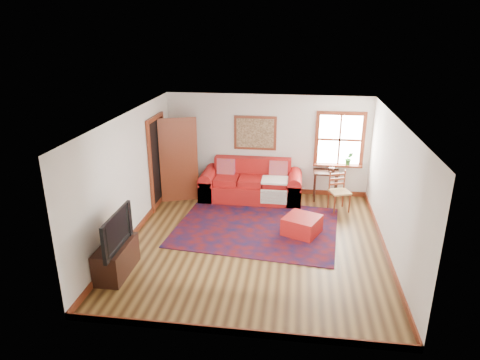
# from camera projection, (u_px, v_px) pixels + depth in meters

# --- Properties ---
(ground) EXTENTS (5.50, 5.50, 0.00)m
(ground) POSITION_uv_depth(u_px,v_px,m) (255.00, 242.00, 8.49)
(ground) COLOR #3F2711
(ground) RESTS_ON ground
(room_envelope) EXTENTS (5.04, 5.54, 2.52)m
(room_envelope) POSITION_uv_depth(u_px,v_px,m) (256.00, 163.00, 7.94)
(room_envelope) COLOR silver
(room_envelope) RESTS_ON ground
(window) EXTENTS (1.18, 0.20, 1.38)m
(window) POSITION_uv_depth(u_px,v_px,m) (341.00, 145.00, 10.33)
(window) COLOR white
(window) RESTS_ON ground
(doorway) EXTENTS (0.89, 1.08, 2.14)m
(doorway) POSITION_uv_depth(u_px,v_px,m) (170.00, 160.00, 10.07)
(doorway) COLOR black
(doorway) RESTS_ON ground
(framed_artwork) EXTENTS (1.05, 0.07, 0.85)m
(framed_artwork) POSITION_uv_depth(u_px,v_px,m) (255.00, 133.00, 10.53)
(framed_artwork) COLOR maroon
(framed_artwork) RESTS_ON ground
(persian_rug) EXTENTS (3.57, 2.98, 0.02)m
(persian_rug) POSITION_uv_depth(u_px,v_px,m) (257.00, 227.00, 9.12)
(persian_rug) COLOR #540C0C
(persian_rug) RESTS_ON ground
(red_leather_sofa) EXTENTS (2.45, 1.01, 0.96)m
(red_leather_sofa) POSITION_uv_depth(u_px,v_px,m) (251.00, 186.00, 10.54)
(red_leather_sofa) COLOR #AF1716
(red_leather_sofa) RESTS_ON ground
(red_ottoman) EXTENTS (0.88, 0.88, 0.38)m
(red_ottoman) POSITION_uv_depth(u_px,v_px,m) (302.00, 225.00, 8.76)
(red_ottoman) COLOR #AF1716
(red_ottoman) RESTS_ON ground
(side_table) EXTENTS (0.61, 0.46, 0.73)m
(side_table) POSITION_uv_depth(u_px,v_px,m) (326.00, 176.00, 10.35)
(side_table) COLOR #321810
(side_table) RESTS_ON ground
(ladder_back_chair) EXTENTS (0.54, 0.53, 0.91)m
(ladder_back_chair) POSITION_uv_depth(u_px,v_px,m) (339.00, 190.00, 9.83)
(ladder_back_chair) COLOR tan
(ladder_back_chair) RESTS_ON ground
(media_cabinet) EXTENTS (0.45, 1.01, 0.55)m
(media_cabinet) POSITION_uv_depth(u_px,v_px,m) (116.00, 259.00, 7.35)
(media_cabinet) COLOR #321810
(media_cabinet) RESTS_ON ground
(television) EXTENTS (0.15, 1.12, 0.64)m
(television) POSITION_uv_depth(u_px,v_px,m) (111.00, 231.00, 7.03)
(television) COLOR black
(television) RESTS_ON media_cabinet
(candle_hurricane) EXTENTS (0.12, 0.12, 0.18)m
(candle_hurricane) POSITION_uv_depth(u_px,v_px,m) (126.00, 230.00, 7.57)
(candle_hurricane) COLOR silver
(candle_hurricane) RESTS_ON media_cabinet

